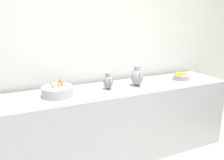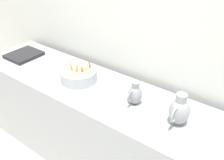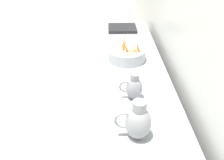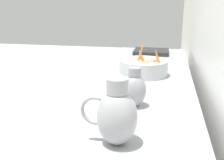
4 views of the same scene
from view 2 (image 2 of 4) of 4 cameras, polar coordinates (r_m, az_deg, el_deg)
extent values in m
cube|color=silver|center=(2.15, 21.89, 9.44)|extent=(0.10, 7.76, 3.00)
cube|color=#9EA0A5|center=(2.52, 2.79, -13.03)|extent=(0.68, 3.37, 0.92)
cylinder|color=#ADAFB5|center=(2.49, -7.14, 1.03)|extent=(0.34, 0.34, 0.11)
torus|color=#ADAFB5|center=(2.51, -7.07, 0.09)|extent=(0.20, 0.20, 0.01)
cone|color=orange|center=(2.42, -7.51, 2.64)|extent=(0.06, 0.04, 0.14)
cone|color=orange|center=(2.41, -6.53, 2.37)|extent=(0.07, 0.04, 0.12)
cone|color=orange|center=(2.47, -8.82, 3.20)|extent=(0.06, 0.10, 0.14)
cone|color=orange|center=(2.47, -4.84, 3.38)|extent=(0.07, 0.04, 0.13)
ellipsoid|color=#9E7F56|center=(2.42, -5.25, 1.51)|extent=(0.05, 0.04, 0.04)
ellipsoid|color=#9E7F56|center=(2.50, -6.12, 2.51)|extent=(0.06, 0.05, 0.04)
ellipsoid|color=#9E7F56|center=(2.48, -5.69, 2.31)|extent=(0.07, 0.06, 0.05)
ellipsoid|color=#939399|center=(1.99, 14.17, -6.53)|extent=(0.15, 0.15, 0.21)
cylinder|color=#939399|center=(1.92, 14.63, -3.67)|extent=(0.08, 0.08, 0.06)
torus|color=#939399|center=(1.92, 13.22, -7.28)|extent=(0.11, 0.01, 0.11)
ellipsoid|color=gray|center=(2.15, 4.91, -3.13)|extent=(0.12, 0.12, 0.17)
cylinder|color=gray|center=(2.10, 5.02, -0.98)|extent=(0.06, 0.06, 0.04)
torus|color=gray|center=(2.10, 3.97, -3.56)|extent=(0.09, 0.01, 0.09)
cube|color=#232326|center=(3.09, -18.28, 5.10)|extent=(0.34, 0.30, 0.04)
camera|label=1|loc=(2.29, -74.32, -3.56)|focal=37.72mm
camera|label=3|loc=(1.45, 57.93, 7.02)|focal=39.20mm
camera|label=4|loc=(1.88, 44.44, -2.78)|focal=44.55mm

